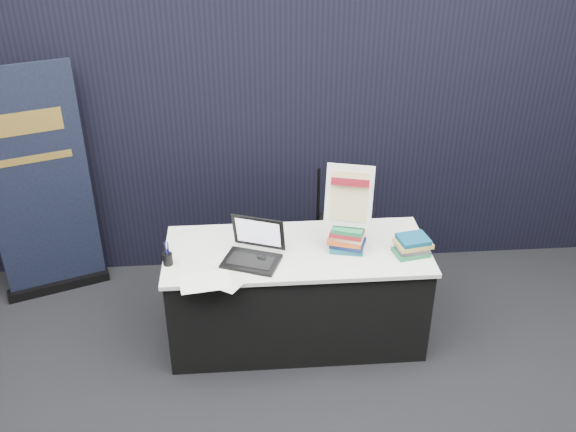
# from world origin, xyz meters

# --- Properties ---
(floor) EXTENTS (8.00, 8.00, 0.00)m
(floor) POSITION_xyz_m (0.00, 0.00, 0.00)
(floor) COLOR black
(floor) RESTS_ON ground
(drape_partition) EXTENTS (6.00, 0.08, 2.40)m
(drape_partition) POSITION_xyz_m (0.00, 1.60, 1.20)
(drape_partition) COLOR black
(drape_partition) RESTS_ON floor
(display_table) EXTENTS (1.80, 0.75, 0.75)m
(display_table) POSITION_xyz_m (0.00, 0.55, 0.38)
(display_table) COLOR black
(display_table) RESTS_ON floor
(laptop) EXTENTS (0.43, 0.40, 0.27)m
(laptop) POSITION_xyz_m (-0.31, 0.46, 0.81)
(laptop) COLOR black
(laptop) RESTS_ON display_table
(mouse) EXTENTS (0.10, 0.12, 0.03)m
(mouse) POSITION_xyz_m (-0.25, 0.43, 0.77)
(mouse) COLOR black
(mouse) RESTS_ON display_table
(brochure_left) EXTENTS (0.35, 0.27, 0.00)m
(brochure_left) POSITION_xyz_m (-0.61, 0.22, 0.75)
(brochure_left) COLOR white
(brochure_left) RESTS_ON display_table
(brochure_mid) EXTENTS (0.34, 0.32, 0.00)m
(brochure_mid) POSITION_xyz_m (-0.50, 0.22, 0.75)
(brochure_mid) COLOR silver
(brochure_mid) RESTS_ON display_table
(brochure_right) EXTENTS (0.33, 0.29, 0.00)m
(brochure_right) POSITION_xyz_m (-0.39, 0.34, 0.75)
(brochure_right) COLOR silver
(brochure_right) RESTS_ON display_table
(pen_cup) EXTENTS (0.08, 0.08, 0.08)m
(pen_cup) POSITION_xyz_m (-0.86, 0.43, 0.79)
(pen_cup) COLOR black
(pen_cup) RESTS_ON display_table
(book_stack_tall) EXTENTS (0.26, 0.23, 0.18)m
(book_stack_tall) POSITION_xyz_m (0.34, 0.53, 0.84)
(book_stack_tall) COLOR #1B5B67
(book_stack_tall) RESTS_ON display_table
(book_stack_short) EXTENTS (0.24, 0.20, 0.12)m
(book_stack_short) POSITION_xyz_m (0.77, 0.44, 0.81)
(book_stack_short) COLOR #1E7347
(book_stack_short) RESTS_ON display_table
(info_sign) EXTENTS (0.33, 0.20, 0.43)m
(info_sign) POSITION_xyz_m (0.34, 0.56, 1.14)
(info_sign) COLOR black
(info_sign) RESTS_ON book_stack_tall
(pullup_banner) EXTENTS (0.77, 0.37, 1.86)m
(pullup_banner) POSITION_xyz_m (-1.87, 1.29, 0.82)
(pullup_banner) COLOR black
(pullup_banner) RESTS_ON floor
(stacking_chair) EXTENTS (0.52, 0.54, 0.91)m
(stacking_chair) POSITION_xyz_m (0.47, 1.40, 0.51)
(stacking_chair) COLOR black
(stacking_chair) RESTS_ON floor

